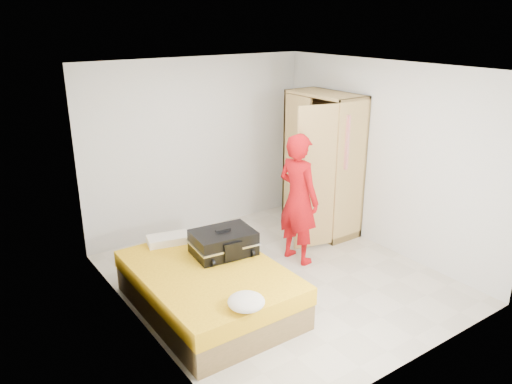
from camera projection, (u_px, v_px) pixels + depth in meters
room at (280, 181)px, 5.87m from camera, size 4.00×4.02×2.60m
bed at (209, 288)px, 5.60m from camera, size 1.42×2.02×0.50m
wardrobe at (322, 168)px, 7.42m from camera, size 1.16×1.20×2.10m
person at (298, 199)px, 6.52m from camera, size 0.50×0.69×1.75m
suitcase at (223, 243)px, 5.82m from camera, size 0.77×0.61×0.31m
round_cushion at (246, 302)px, 4.74m from camera, size 0.36×0.36×0.14m
pillow at (169, 239)px, 6.12m from camera, size 0.56×0.38×0.09m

